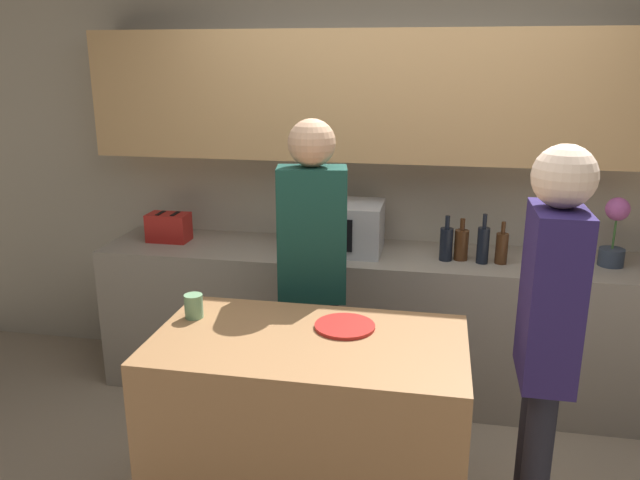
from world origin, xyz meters
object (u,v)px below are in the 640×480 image
object	(u,v)px
toaster	(169,227)
cup_0	(194,306)
microwave	(339,227)
plate_on_island	(345,326)
person_center	(312,260)
bottle_0	(446,243)
bottle_2	(483,244)
bottle_3	(502,248)
potted_plant	(615,232)
bottle_1	(461,244)
person_left	(547,329)

from	to	relation	value
toaster	cup_0	bearing A→B (deg)	-61.57
microwave	plate_on_island	distance (m)	1.21
toaster	cup_0	world-z (taller)	toaster
person_center	bottle_0	bearing A→B (deg)	-147.64
bottle_2	person_center	distance (m)	1.06
bottle_0	bottle_3	xyz separation A→B (m)	(0.31, -0.00, -0.01)
microwave	bottle_3	size ratio (longest dim) A/B	2.11
person_center	bottle_3	bearing A→B (deg)	-158.19
potted_plant	bottle_3	xyz separation A→B (m)	(-0.61, -0.08, -0.10)
bottle_1	plate_on_island	world-z (taller)	bottle_1
microwave	toaster	xyz separation A→B (m)	(-1.11, 0.00, -0.06)
bottle_2	potted_plant	bearing A→B (deg)	7.00
bottle_3	person_center	xyz separation A→B (m)	(-0.98, -0.61, 0.06)
potted_plant	plate_on_island	distance (m)	1.80
microwave	bottle_2	world-z (taller)	microwave
microwave	bottle_2	xyz separation A→B (m)	(0.85, -0.09, -0.04)
person_left	bottle_1	bearing A→B (deg)	13.06
potted_plant	plate_on_island	xyz separation A→B (m)	(-1.35, -1.18, -0.17)
bottle_0	person_left	xyz separation A→B (m)	(0.37, -1.25, 0.05)
toaster	person_center	distance (m)	1.28
bottle_1	bottle_2	world-z (taller)	bottle_2
bottle_1	person_center	distance (m)	0.99
microwave	bottle_2	distance (m)	0.85
toaster	person_left	size ratio (longest dim) A/B	0.15
microwave	person_center	bearing A→B (deg)	-92.39
potted_plant	bottle_0	size ratio (longest dim) A/B	1.48
bottle_0	bottle_3	bearing A→B (deg)	-0.29
bottle_2	cup_0	size ratio (longest dim) A/B	2.70
bottle_0	plate_on_island	xyz separation A→B (m)	(-0.43, -1.11, -0.07)
person_left	person_center	world-z (taller)	person_center
microwave	bottle_3	distance (m)	0.96
potted_plant	bottle_0	distance (m)	0.93
bottle_2	person_left	size ratio (longest dim) A/B	0.17
bottle_3	cup_0	bearing A→B (deg)	-141.60
potted_plant	bottle_2	xyz separation A→B (m)	(-0.72, -0.09, -0.09)
bottle_0	bottle_2	xyz separation A→B (m)	(0.21, -0.01, 0.01)
toaster	bottle_2	bearing A→B (deg)	-2.57
bottle_2	person_left	bearing A→B (deg)	-82.46
bottle_1	person_center	size ratio (longest dim) A/B	0.14
potted_plant	person_center	world-z (taller)	person_center
bottle_1	person_left	size ratio (longest dim) A/B	0.14
bottle_0	bottle_1	size ratio (longest dim) A/B	1.08
bottle_0	plate_on_island	bearing A→B (deg)	-111.08
cup_0	bottle_1	bearing A→B (deg)	43.97
bottle_1	person_left	distance (m)	1.30
bottle_2	person_center	size ratio (longest dim) A/B	0.16
bottle_1	microwave	bearing A→B (deg)	176.24
bottle_2	person_left	distance (m)	1.24
toaster	bottle_3	xyz separation A→B (m)	(2.06, -0.08, 0.00)
potted_plant	person_center	distance (m)	1.73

